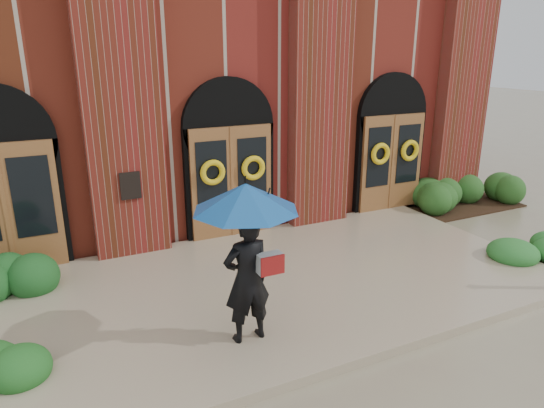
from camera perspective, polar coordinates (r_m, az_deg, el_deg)
ground at (r=9.11m, az=1.78°, el=-10.02°), size 90.00×90.00×0.00m
landing at (r=9.19m, az=1.34°, el=-9.22°), size 10.00×5.30×0.15m
church_building at (r=16.37m, az=-12.97°, el=14.73°), size 16.20×12.53×7.00m
man_with_umbrella at (r=6.71m, az=-3.02°, el=-3.45°), size 1.55×1.55×2.38m
hedge_wall_right at (r=14.51m, az=21.72°, el=1.10°), size 3.09×1.24×0.79m
hedge_front_right at (r=11.32m, az=28.89°, el=-5.24°), size 1.41×1.21×0.50m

